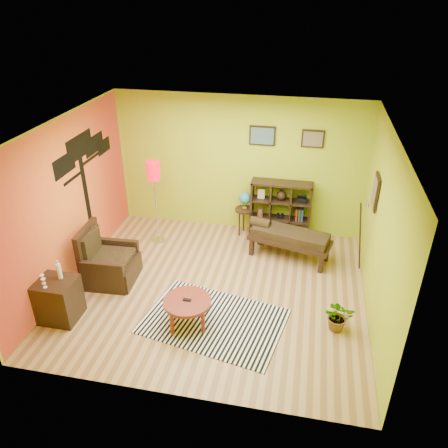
% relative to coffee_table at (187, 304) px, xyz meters
% --- Properties ---
extents(ground, '(5.00, 5.00, 0.00)m').
position_rel_coffee_table_xyz_m(ground, '(0.22, 0.92, -0.38)').
color(ground, tan).
rests_on(ground, ground).
extents(room_shell, '(5.04, 4.54, 2.82)m').
position_rel_coffee_table_xyz_m(room_shell, '(0.13, 0.94, 1.42)').
color(room_shell, '#A9C120').
rests_on(room_shell, ground).
extents(zebra_rug, '(2.34, 1.79, 0.01)m').
position_rel_coffee_table_xyz_m(zebra_rug, '(0.38, 0.12, -0.38)').
color(zebra_rug, white).
rests_on(zebra_rug, ground).
extents(coffee_table, '(0.73, 0.73, 0.47)m').
position_rel_coffee_table_xyz_m(coffee_table, '(0.00, 0.00, 0.00)').
color(coffee_table, maroon).
rests_on(coffee_table, ground).
extents(armchair, '(0.88, 0.89, 1.02)m').
position_rel_coffee_table_xyz_m(armchair, '(-1.67, 0.84, -0.08)').
color(armchair, black).
rests_on(armchair, ground).
extents(side_cabinet, '(0.58, 0.53, 1.00)m').
position_rel_coffee_table_xyz_m(side_cabinet, '(-1.98, -0.26, -0.04)').
color(side_cabinet, black).
rests_on(side_cabinet, ground).
extents(floor_lamp, '(0.26, 0.26, 1.70)m').
position_rel_coffee_table_xyz_m(floor_lamp, '(-1.25, 2.26, 1.00)').
color(floor_lamp, silver).
rests_on(floor_lamp, ground).
extents(globe_table, '(0.39, 0.39, 0.95)m').
position_rel_coffee_table_xyz_m(globe_table, '(0.40, 2.89, 0.33)').
color(globe_table, black).
rests_on(globe_table, ground).
extents(cube_shelf, '(1.20, 0.35, 1.20)m').
position_rel_coffee_table_xyz_m(cube_shelf, '(1.14, 2.95, 0.22)').
color(cube_shelf, black).
rests_on(cube_shelf, ground).
extents(bench, '(1.61, 0.90, 0.71)m').
position_rel_coffee_table_xyz_m(bench, '(1.34, 2.18, 0.07)').
color(bench, black).
rests_on(bench, ground).
extents(potted_plant, '(0.48, 0.53, 0.38)m').
position_rel_coffee_table_xyz_m(potted_plant, '(2.24, 0.34, -0.20)').
color(potted_plant, '#26661E').
rests_on(potted_plant, ground).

